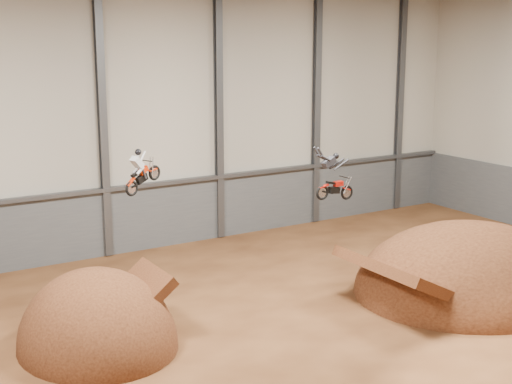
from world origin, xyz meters
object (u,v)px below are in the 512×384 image
at_px(takeoff_ramp, 98,345).
at_px(landing_ramp, 467,291).
at_px(fmx_rider_a, 145,166).
at_px(fmx_rider_b, 335,174).

height_order(takeoff_ramp, landing_ramp, landing_ramp).
distance_m(landing_ramp, fmx_rider_a, 15.52).
distance_m(takeoff_ramp, landing_ramp, 16.48).
bearing_deg(fmx_rider_b, landing_ramp, -22.51).
bearing_deg(fmx_rider_b, fmx_rider_a, 157.54).
bearing_deg(landing_ramp, takeoff_ramp, 168.98).
distance_m(fmx_rider_a, fmx_rider_b, 7.88).
relative_size(landing_ramp, fmx_rider_b, 4.13).
bearing_deg(landing_ramp, fmx_rider_b, 158.86).
bearing_deg(landing_ramp, fmx_rider_a, 158.89).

